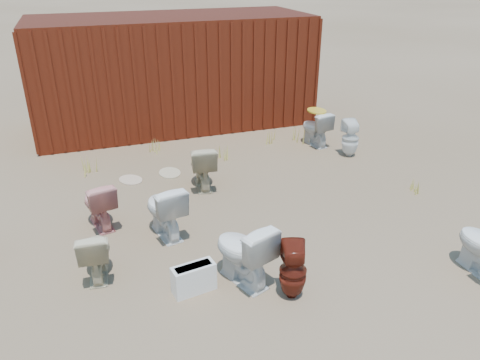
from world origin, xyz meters
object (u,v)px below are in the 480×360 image
object	(u,v)px
toilet_front_pink	(99,204)
toilet_back_yellowlid	(315,128)
toilet_back_beige_right	(202,166)
loose_tank	(194,278)
toilet_front_a	(164,209)
toilet_front_c	(243,252)
toilet_back_beige_left	(95,253)
toilet_back_e	(350,138)
toilet_front_maroon	(293,271)
shipping_container	(173,71)

from	to	relation	value
toilet_front_pink	toilet_back_yellowlid	bearing A→B (deg)	-169.22
toilet_back_beige_right	loose_tank	size ratio (longest dim) A/B	1.53
toilet_front_a	toilet_back_beige_right	bearing A→B (deg)	-135.70
toilet_front_c	toilet_back_beige_right	bearing A→B (deg)	-115.44
toilet_front_pink	toilet_back_beige_left	size ratio (longest dim) A/B	1.08
toilet_back_beige_right	toilet_back_e	world-z (taller)	toilet_back_beige_right
toilet_back_yellowlid	toilet_back_e	size ratio (longest dim) A/B	1.00
toilet_front_a	toilet_front_c	bearing A→B (deg)	105.20
toilet_front_maroon	loose_tank	world-z (taller)	toilet_front_maroon
toilet_front_maroon	toilet_back_beige_left	distance (m)	2.36
toilet_front_maroon	toilet_back_e	xyz separation A→B (m)	(2.84, 3.47, 0.02)
toilet_back_beige_right	toilet_back_e	size ratio (longest dim) A/B	1.06
shipping_container	toilet_front_c	xyz separation A→B (m)	(-0.51, -6.18, -0.79)
toilet_back_beige_left	toilet_back_yellowlid	distance (m)	5.51
toilet_front_c	toilet_front_maroon	xyz separation A→B (m)	(0.44, -0.45, -0.07)
toilet_front_c	loose_tank	xyz separation A→B (m)	(-0.60, 0.00, -0.24)
toilet_front_maroon	loose_tank	distance (m)	1.15
toilet_front_maroon	toilet_back_beige_right	bearing A→B (deg)	-67.11
loose_tank	toilet_back_yellowlid	bearing A→B (deg)	37.77
toilet_back_beige_left	loose_tank	size ratio (longest dim) A/B	1.32
toilet_back_beige_right	toilet_back_yellowlid	world-z (taller)	toilet_back_beige_right
toilet_front_pink	toilet_back_e	distance (m)	4.92
toilet_front_a	toilet_front_maroon	xyz separation A→B (m)	(1.11, -1.79, -0.05)
shipping_container	toilet_front_c	distance (m)	6.25
toilet_back_yellowlid	shipping_container	bearing A→B (deg)	-55.17
toilet_front_pink	toilet_back_e	bearing A→B (deg)	-179.00
toilet_front_a	toilet_front_c	world-z (taller)	toilet_front_c
loose_tank	shipping_container	bearing A→B (deg)	70.50
loose_tank	toilet_back_e	bearing A→B (deg)	28.66
shipping_container	toilet_back_e	bearing A→B (deg)	-48.82
toilet_front_pink	loose_tank	bearing A→B (deg)	103.55
toilet_front_pink	toilet_front_a	bearing A→B (deg)	134.84
shipping_container	toilet_front_maroon	size ratio (longest dim) A/B	8.68
toilet_back_e	loose_tank	bearing A→B (deg)	46.44
toilet_front_maroon	toilet_front_pink	bearing A→B (deg)	-31.33
toilet_back_beige_right	toilet_back_e	distance (m)	3.09
toilet_front_a	toilet_back_beige_left	world-z (taller)	toilet_front_a
toilet_front_c	toilet_back_beige_right	distance (m)	2.65
toilet_front_pink	toilet_back_beige_right	bearing A→B (deg)	-168.78
toilet_front_c	loose_tank	bearing A→B (deg)	-20.90
toilet_front_a	toilet_back_e	distance (m)	4.29
toilet_front_a	toilet_front_pink	bearing A→B (deg)	-44.20
shipping_container	toilet_front_c	bearing A→B (deg)	-94.74
toilet_back_e	toilet_back_beige_right	bearing A→B (deg)	15.66
toilet_front_maroon	loose_tank	xyz separation A→B (m)	(-1.04, 0.45, -0.17)
toilet_back_e	toilet_back_yellowlid	bearing A→B (deg)	-55.98
toilet_back_yellowlid	toilet_front_pink	bearing A→B (deg)	13.01
toilet_front_a	shipping_container	bearing A→B (deg)	-115.17
toilet_front_pink	toilet_front_c	world-z (taller)	toilet_front_c
toilet_front_a	toilet_back_beige_right	world-z (taller)	toilet_front_a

